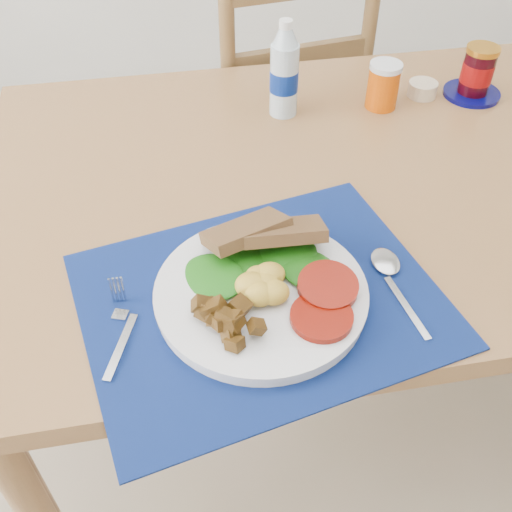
{
  "coord_description": "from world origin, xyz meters",
  "views": [
    {
      "loc": [
        -0.36,
        -0.67,
        1.42
      ],
      "look_at": [
        -0.24,
        -0.05,
        0.8
      ],
      "focal_mm": 42.0,
      "sensor_mm": 36.0,
      "label": 1
    }
  ],
  "objects_px": {
    "breakfast_plate": "(257,292)",
    "juice_glass": "(383,87)",
    "jam_on_saucer": "(477,75)",
    "chair_far": "(282,88)",
    "water_bottle": "(284,74)"
  },
  "relations": [
    {
      "from": "breakfast_plate",
      "to": "jam_on_saucer",
      "type": "relative_size",
      "value": 2.5
    },
    {
      "from": "breakfast_plate",
      "to": "chair_far",
      "type": "bearing_deg",
      "value": 63.93
    },
    {
      "from": "chair_far",
      "to": "jam_on_saucer",
      "type": "bearing_deg",
      "value": 121.85
    },
    {
      "from": "chair_far",
      "to": "water_bottle",
      "type": "height_order",
      "value": "chair_far"
    },
    {
      "from": "water_bottle",
      "to": "jam_on_saucer",
      "type": "bearing_deg",
      "value": -0.33
    },
    {
      "from": "chair_far",
      "to": "juice_glass",
      "type": "distance_m",
      "value": 0.48
    },
    {
      "from": "breakfast_plate",
      "to": "jam_on_saucer",
      "type": "height_order",
      "value": "jam_on_saucer"
    },
    {
      "from": "chair_far",
      "to": "breakfast_plate",
      "type": "xyz_separation_m",
      "value": [
        -0.24,
        -0.92,
        0.19
      ]
    },
    {
      "from": "juice_glass",
      "to": "jam_on_saucer",
      "type": "height_order",
      "value": "jam_on_saucer"
    },
    {
      "from": "breakfast_plate",
      "to": "juice_glass",
      "type": "height_order",
      "value": "juice_glass"
    },
    {
      "from": "juice_glass",
      "to": "chair_far",
      "type": "bearing_deg",
      "value": 106.74
    },
    {
      "from": "juice_glass",
      "to": "jam_on_saucer",
      "type": "xyz_separation_m",
      "value": [
        0.21,
        0.01,
        0.0
      ]
    },
    {
      "from": "chair_far",
      "to": "jam_on_saucer",
      "type": "xyz_separation_m",
      "value": [
        0.34,
        -0.4,
        0.21
      ]
    },
    {
      "from": "breakfast_plate",
      "to": "water_bottle",
      "type": "height_order",
      "value": "water_bottle"
    },
    {
      "from": "breakfast_plate",
      "to": "juice_glass",
      "type": "xyz_separation_m",
      "value": [
        0.36,
        0.51,
        0.02
      ]
    }
  ]
}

